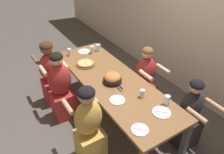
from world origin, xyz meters
name	(u,v)px	position (x,y,z in m)	size (l,w,h in m)	color
ground_plane	(112,118)	(0.00, 0.00, 0.00)	(18.00, 18.00, 0.00)	#514C47
restaurant_back_panel	(198,6)	(0.00, 1.61, 1.60)	(10.00, 0.06, 3.20)	beige
dining_table	(112,84)	(0.00, 0.00, 0.70)	(2.47, 0.82, 0.78)	brown
pizza_board_main	(86,64)	(-0.59, -0.14, 0.80)	(0.31, 0.31, 0.05)	brown
skillet_bowl	(112,78)	(0.05, -0.03, 0.84)	(0.39, 0.27, 0.15)	black
empty_plate_a	(162,112)	(0.91, 0.13, 0.78)	(0.23, 0.23, 0.02)	white
empty_plate_b	(140,130)	(0.99, -0.26, 0.78)	(0.20, 0.20, 0.02)	white
empty_plate_c	(117,100)	(0.43, -0.19, 0.78)	(0.20, 0.20, 0.02)	white
empty_plate_d	(84,51)	(-1.03, 0.04, 0.78)	(0.22, 0.22, 0.02)	white
drinking_glass_a	(142,94)	(0.55, 0.12, 0.83)	(0.06, 0.06, 0.11)	silver
drinking_glass_b	(167,101)	(0.83, 0.29, 0.84)	(0.07, 0.07, 0.14)	silver
drinking_glass_c	(98,48)	(-0.92, 0.29, 0.83)	(0.08, 0.08, 0.12)	silver
drinking_glass_d	(70,53)	(-1.03, -0.22, 0.83)	(0.07, 0.07, 0.13)	silver
drinking_glass_e	(92,50)	(-0.90, 0.15, 0.83)	(0.07, 0.07, 0.13)	silver
diner_far_right	(189,117)	(0.96, 0.63, 0.49)	(0.51, 0.40, 1.10)	#232328
diner_near_left	(51,75)	(-0.95, -0.63, 0.54)	(0.51, 0.40, 1.17)	#B22D2D
diner_far_center	(145,82)	(0.02, 0.63, 0.52)	(0.51, 0.40, 1.15)	#B22D2D
diner_near_midright	(89,128)	(0.46, -0.63, 0.54)	(0.51, 0.40, 1.18)	gold
diner_near_midleft	(61,89)	(-0.49, -0.63, 0.54)	(0.51, 0.40, 1.18)	#B22D2D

